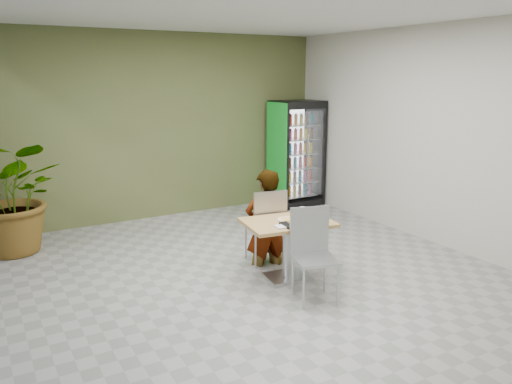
% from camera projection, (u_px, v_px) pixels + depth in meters
% --- Properties ---
extents(ground, '(7.00, 7.00, 0.00)m').
position_uv_depth(ground, '(266.00, 284.00, 6.07)').
color(ground, gray).
rests_on(ground, ground).
extents(room_envelope, '(6.00, 7.00, 3.20)m').
position_uv_depth(room_envelope, '(266.00, 154.00, 5.70)').
color(room_envelope, beige).
rests_on(room_envelope, ground).
extents(dining_table, '(1.13, 0.87, 0.75)m').
position_uv_depth(dining_table, '(287.00, 238.00, 6.11)').
color(dining_table, '#AC8649').
rests_on(dining_table, ground).
extents(chair_far, '(0.52, 0.53, 1.03)m').
position_uv_depth(chair_far, '(267.00, 221.00, 6.55)').
color(chair_far, '#A9ABAE').
rests_on(chair_far, ground).
extents(chair_near, '(0.57, 0.57, 1.04)m').
position_uv_depth(chair_near, '(312.00, 246.00, 5.60)').
color(chair_near, '#A9ABAE').
rests_on(chair_near, ground).
extents(seated_woman, '(0.64, 0.47, 1.59)m').
position_uv_depth(seated_woman, '(266.00, 228.00, 6.64)').
color(seated_woman, black).
rests_on(seated_woman, ground).
extents(pizza_plate, '(0.28, 0.23, 0.03)m').
position_uv_depth(pizza_plate, '(287.00, 218.00, 6.10)').
color(pizza_plate, silver).
rests_on(pizza_plate, dining_table).
extents(soda_cup, '(0.09, 0.09, 0.15)m').
position_uv_depth(soda_cup, '(303.00, 213.00, 6.11)').
color(soda_cup, silver).
rests_on(soda_cup, dining_table).
extents(napkin_stack, '(0.15, 0.15, 0.02)m').
position_uv_depth(napkin_stack, '(282.00, 227.00, 5.80)').
color(napkin_stack, silver).
rests_on(napkin_stack, dining_table).
extents(cafeteria_tray, '(0.50, 0.37, 0.03)m').
position_uv_depth(cafeteria_tray, '(304.00, 224.00, 5.87)').
color(cafeteria_tray, black).
rests_on(cafeteria_tray, dining_table).
extents(beverage_fridge, '(0.92, 0.71, 2.00)m').
position_uv_depth(beverage_fridge, '(296.00, 153.00, 9.60)').
color(beverage_fridge, black).
rests_on(beverage_fridge, ground).
extents(potted_plant, '(1.86, 1.76, 1.63)m').
position_uv_depth(potted_plant, '(15.00, 197.00, 6.98)').
color(potted_plant, '#2E6729').
rests_on(potted_plant, ground).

